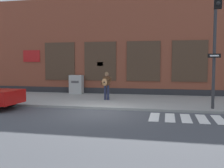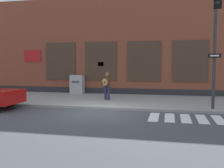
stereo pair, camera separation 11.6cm
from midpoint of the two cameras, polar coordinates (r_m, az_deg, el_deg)
ground_plane at (r=12.71m, az=-2.95°, el=-6.20°), size 160.00×160.00×0.00m
sidewalk at (r=16.29m, az=0.54°, el=-3.59°), size 28.00×5.94×0.13m
building_backdrop at (r=21.04m, az=3.34°, el=7.90°), size 28.00×4.06×7.22m
crosswalk at (r=11.94m, az=22.48°, el=-7.21°), size 5.78×1.90×0.01m
busker at (r=15.97m, az=-0.96°, el=-0.00°), size 0.71×0.57×1.70m
traffic_light at (r=12.76m, az=21.90°, el=10.44°), size 0.76×2.70×5.27m
utility_box at (r=19.52m, az=-7.43°, el=-0.07°), size 0.96×0.64×1.36m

